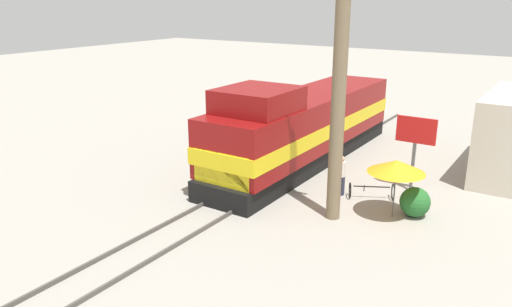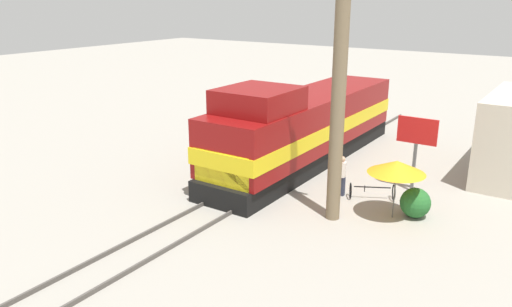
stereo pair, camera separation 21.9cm
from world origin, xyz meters
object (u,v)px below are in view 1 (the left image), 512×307
object	(u,v)px
billboard_sign	(416,137)
person_bystander	(341,174)
utility_pole	(339,86)
vendor_umbrella	(397,166)
locomotive	(302,128)
bicycle	(371,191)

from	to	relation	value
billboard_sign	person_bystander	xyz separation A→B (m)	(-2.35, -2.18, -1.48)
utility_pole	person_bystander	xyz separation A→B (m)	(-0.71, 2.29, -4.12)
vendor_umbrella	billboard_sign	world-z (taller)	billboard_sign
locomotive	vendor_umbrella	bearing A→B (deg)	-31.93
utility_pole	vendor_umbrella	size ratio (longest dim) A/B	4.41
person_bystander	bicycle	xyz separation A→B (m)	(1.25, 0.33, -0.60)
locomotive	billboard_sign	xyz separation A→B (m)	(5.76, -0.61, 0.57)
locomotive	vendor_umbrella	size ratio (longest dim) A/B	6.49
bicycle	person_bystander	bearing A→B (deg)	-102.71
utility_pole	billboard_sign	xyz separation A→B (m)	(1.63, 4.47, -2.64)
utility_pole	person_bystander	distance (m)	4.77
vendor_umbrella	utility_pole	bearing A→B (deg)	-144.65
vendor_umbrella	person_bystander	size ratio (longest dim) A/B	1.32
vendor_umbrella	person_bystander	xyz separation A→B (m)	(-2.60, 0.95, -1.09)
person_bystander	billboard_sign	bearing A→B (deg)	42.93
billboard_sign	person_bystander	distance (m)	3.53
utility_pole	bicycle	distance (m)	5.42
utility_pole	bicycle	bearing A→B (deg)	78.38
utility_pole	billboard_sign	size ratio (longest dim) A/B	3.08
locomotive	billboard_sign	world-z (taller)	locomotive
utility_pole	billboard_sign	world-z (taller)	utility_pole
utility_pole	bicycle	size ratio (longest dim) A/B	5.24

